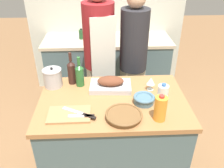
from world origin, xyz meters
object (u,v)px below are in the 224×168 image
juice_jug (160,108)px  milk_jug (163,95)px  wine_bottle_dark (80,75)px  condiment_bottle_short (111,37)px  person_cook_guest (133,58)px  knife_chef (80,113)px  wine_bottle_green (72,71)px  condiment_bottle_tall (143,32)px  knife_paring (82,116)px  stock_pot (53,78)px  condiment_bottle_extra (81,34)px  person_cook_aproned (99,55)px  wine_glass_left (151,81)px  mixing_bowl (144,99)px  wicker_basket (124,115)px  cutting_board (69,114)px  roasting_pan (111,84)px

juice_jug → milk_jug: (0.06, 0.20, -0.01)m
wine_bottle_dark → condiment_bottle_short: (0.33, 1.12, -0.05)m
juice_jug → person_cook_guest: person_cook_guest is taller
knife_chef → condiment_bottle_short: condiment_bottle_short is taller
wine_bottle_green → condiment_bottle_tall: (0.85, 1.19, -0.03)m
wine_bottle_green → knife_paring: 0.55m
juice_jug → knife_chef: size_ratio=0.79×
knife_paring → stock_pot: bearing=121.0°
condiment_bottle_extra → person_cook_guest: bearing=-48.3°
person_cook_aproned → wine_glass_left: bearing=-71.5°
mixing_bowl → wicker_basket: bearing=-134.0°
cutting_board → wine_bottle_dark: bearing=82.7°
mixing_bowl → juice_jug: juice_jug is taller
roasting_pan → stock_pot: 0.53m
cutting_board → wine_glass_left: 0.77m
cutting_board → person_cook_aproned: (0.23, 0.99, 0.05)m
knife_chef → condiment_bottle_tall: bearing=66.0°
juice_jug → wine_bottle_green: bearing=140.9°
milk_jug → knife_paring: 0.66m
mixing_bowl → wine_bottle_dark: bearing=150.4°
wicker_basket → knife_chef: wicker_basket is taller
wine_bottle_dark → wine_glass_left: 0.64m
wine_bottle_green → knife_paring: bearing=-76.9°
roasting_pan → milk_jug: size_ratio=2.02×
milk_jug → wine_glass_left: (-0.05, 0.22, -0.00)m
wine_glass_left → condiment_bottle_short: (-0.30, 1.23, -0.02)m
cutting_board → mixing_bowl: (0.60, 0.14, 0.03)m
juice_jug → wine_bottle_dark: size_ratio=0.75×
condiment_bottle_tall → roasting_pan: bearing=-110.9°
knife_chef → condiment_bottle_tall: size_ratio=1.45×
cutting_board → wine_glass_left: (0.69, 0.34, 0.08)m
wine_bottle_green → knife_chef: size_ratio=1.13×
condiment_bottle_tall → wine_bottle_dark: bearing=-122.1°
cutting_board → knife_paring: size_ratio=1.64×
juice_jug → knife_paring: 0.58m
juice_jug → wine_bottle_dark: bearing=140.1°
wine_bottle_dark → roasting_pan: bearing=-14.2°
cutting_board → wine_bottle_green: size_ratio=1.07×
wicker_basket → condiment_bottle_short: (-0.03, 1.62, 0.04)m
cutting_board → knife_chef: bearing=-2.6°
wicker_basket → knife_paring: size_ratio=1.40×
knife_paring → condiment_bottle_tall: 1.87m
wicker_basket → milk_jug: bearing=28.1°
roasting_pan → person_cook_aproned: person_cook_aproned is taller
stock_pot → condiment_bottle_extra: stock_pot is taller
wine_bottle_green → stock_pot: bearing=-165.2°
person_cook_aproned → condiment_bottle_short: bearing=59.0°
wicker_basket → wine_glass_left: wine_glass_left is taller
mixing_bowl → wine_bottle_dark: 0.63m
wine_bottle_dark → knife_paring: 0.49m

